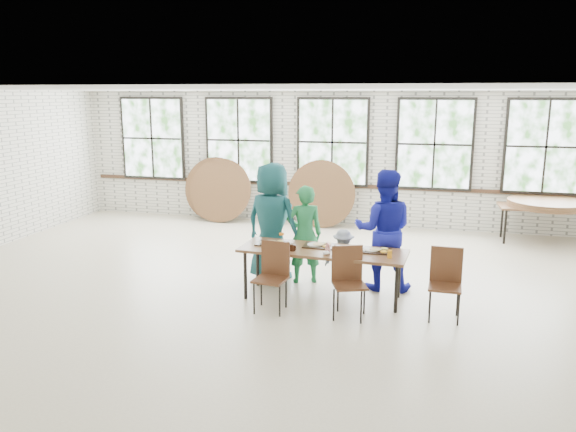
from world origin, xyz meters
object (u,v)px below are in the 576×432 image
object	(u,v)px
chair_near_right	(348,275)
dining_table	(323,253)
chair_near_left	(273,270)
storage_table	(547,209)

from	to	relation	value
chair_near_right	dining_table	bearing A→B (deg)	109.35
chair_near_left	chair_near_right	bearing A→B (deg)	9.54
storage_table	chair_near_right	bearing A→B (deg)	-127.04
chair_near_right	storage_table	world-z (taller)	chair_near_right
chair_near_left	chair_near_right	distance (m)	1.04
dining_table	storage_table	xyz separation A→B (m)	(3.73, 4.16, -0.00)
dining_table	chair_near_left	distance (m)	0.83
chair_near_left	storage_table	bearing A→B (deg)	55.49
chair_near_left	chair_near_right	size ratio (longest dim) A/B	1.00
dining_table	storage_table	bearing A→B (deg)	51.81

